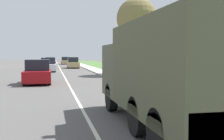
# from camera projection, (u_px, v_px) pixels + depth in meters

# --- Properties ---
(ground_plane) EXTENTS (180.00, 180.00, 0.00)m
(ground_plane) POSITION_uv_depth(u_px,v_px,m) (62.00, 72.00, 34.92)
(ground_plane) COLOR #565451
(lane_centre_stripe) EXTENTS (0.12, 120.00, 0.00)m
(lane_centre_stripe) POSITION_uv_depth(u_px,v_px,m) (62.00, 71.00, 34.92)
(lane_centre_stripe) COLOR silver
(lane_centre_stripe) RESTS_ON ground
(sidewalk_right) EXTENTS (1.80, 120.00, 0.12)m
(sidewalk_right) POSITION_uv_depth(u_px,v_px,m) (97.00, 71.00, 35.85)
(sidewalk_right) COLOR beige
(sidewalk_right) RESTS_ON ground
(grass_strip_right) EXTENTS (7.00, 120.00, 0.02)m
(grass_strip_right) POSITION_uv_depth(u_px,v_px,m) (130.00, 71.00, 36.77)
(grass_strip_right) COLOR #4C7538
(grass_strip_right) RESTS_ON ground
(military_truck) EXTENTS (2.39, 7.35, 2.97)m
(military_truck) POSITION_uv_depth(u_px,v_px,m) (167.00, 71.00, 7.96)
(military_truck) COLOR #474C38
(military_truck) RESTS_ON ground
(car_nearest_ahead) EXTENTS (1.89, 4.01, 1.74)m
(car_nearest_ahead) POSITION_uv_depth(u_px,v_px,m) (38.00, 73.00, 20.35)
(car_nearest_ahead) COLOR maroon
(car_nearest_ahead) RESTS_ON ground
(car_second_ahead) EXTENTS (1.85, 4.59, 1.71)m
(car_second_ahead) POSITION_uv_depth(u_px,v_px,m) (48.00, 65.00, 34.83)
(car_second_ahead) COLOR silver
(car_second_ahead) RESTS_ON ground
(car_third_ahead) EXTENTS (1.74, 4.31, 1.70)m
(car_third_ahead) POSITION_uv_depth(u_px,v_px,m) (73.00, 63.00, 43.86)
(car_third_ahead) COLOR tan
(car_third_ahead) RESTS_ON ground
(car_fourth_ahead) EXTENTS (1.86, 4.12, 1.63)m
(car_fourth_ahead) POSITION_uv_depth(u_px,v_px,m) (50.00, 62.00, 50.85)
(car_fourth_ahead) COLOR maroon
(car_fourth_ahead) RESTS_ON ground
(car_farthest_ahead) EXTENTS (1.92, 4.00, 1.61)m
(car_farthest_ahead) POSITION_uv_depth(u_px,v_px,m) (66.00, 61.00, 60.84)
(car_farthest_ahead) COLOR tan
(car_farthest_ahead) RESTS_ON ground
(tree_far_right) EXTENTS (4.33, 4.33, 8.11)m
(tree_far_right) POSITION_uv_depth(u_px,v_px,m) (137.00, 18.00, 29.79)
(tree_far_right) COLOR brown
(tree_far_right) RESTS_ON grass_strip_right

